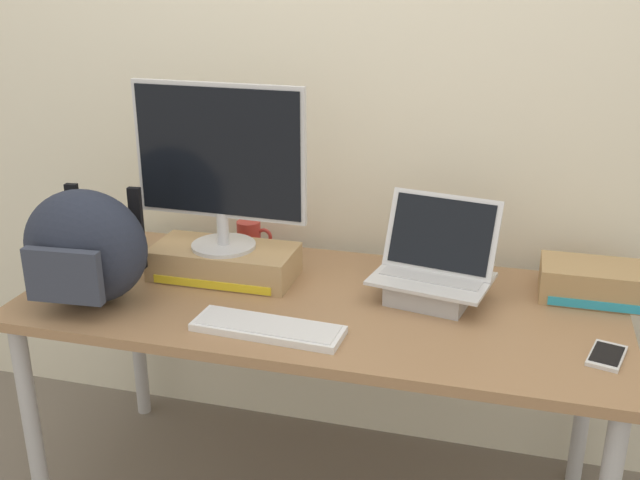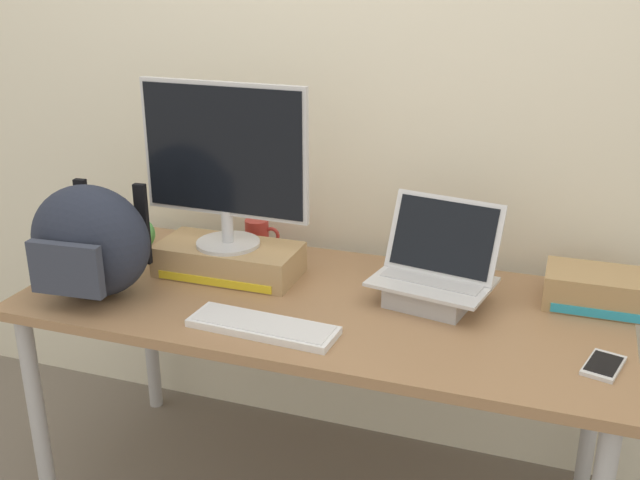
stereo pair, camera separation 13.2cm
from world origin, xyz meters
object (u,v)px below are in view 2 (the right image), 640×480
at_px(toner_box_yellow, 229,260).
at_px(cell_phone, 604,365).
at_px(external_keyboard, 263,326).
at_px(plush_toy, 139,234).
at_px(open_laptop, 434,282).
at_px(coffee_mug, 258,235).
at_px(toner_box_cyan, 604,290).
at_px(messenger_backpack, 90,242).
at_px(desktop_monitor, 224,161).

relative_size(toner_box_yellow, cell_phone, 2.88).
bearing_deg(external_keyboard, plush_toy, 150.61).
height_order(open_laptop, cell_phone, open_laptop).
bearing_deg(coffee_mug, toner_box_cyan, -4.53).
relative_size(coffee_mug, cell_phone, 0.80).
height_order(open_laptop, messenger_backpack, messenger_backpack).
relative_size(desktop_monitor, messenger_backpack, 1.43).
xyz_separation_m(open_laptop, external_keyboard, (-0.39, -0.32, -0.05)).
distance_m(open_laptop, coffee_mug, 0.67).
height_order(toner_box_yellow, messenger_backpack, messenger_backpack).
bearing_deg(coffee_mug, open_laptop, -18.43).
bearing_deg(toner_box_yellow, toner_box_cyan, 7.07).
distance_m(desktop_monitor, messenger_backpack, 0.45).
distance_m(external_keyboard, plush_toy, 0.74).
bearing_deg(cell_phone, coffee_mug, 173.28).
distance_m(cell_phone, plush_toy, 1.51).
relative_size(toner_box_yellow, toner_box_cyan, 1.37).
xyz_separation_m(open_laptop, messenger_backpack, (-0.94, -0.28, 0.10)).
distance_m(desktop_monitor, plush_toy, 0.49).
bearing_deg(messenger_backpack, plush_toy, 97.67).
xyz_separation_m(open_laptop, coffee_mug, (-0.64, 0.21, -0.01)).
bearing_deg(open_laptop, cell_phone, -15.88).
xyz_separation_m(plush_toy, toner_box_cyan, (1.47, 0.05, -0.01)).
xyz_separation_m(open_laptop, plush_toy, (-1.01, 0.08, -0.00)).
bearing_deg(toner_box_cyan, open_laptop, -164.68).
height_order(desktop_monitor, external_keyboard, desktop_monitor).
height_order(messenger_backpack, plush_toy, messenger_backpack).
bearing_deg(coffee_mug, external_keyboard, -65.15).
relative_size(messenger_backpack, coffee_mug, 3.05).
distance_m(coffee_mug, toner_box_cyan, 1.10).
distance_m(messenger_backpack, plush_toy, 0.38).
bearing_deg(plush_toy, messenger_backpack, -78.11).
height_order(toner_box_yellow, coffee_mug, coffee_mug).
relative_size(toner_box_yellow, external_keyboard, 1.07).
bearing_deg(toner_box_cyan, cell_phone, -89.78).
bearing_deg(desktop_monitor, coffee_mug, 91.72).
bearing_deg(messenger_backpack, coffee_mug, 53.98).
bearing_deg(cell_phone, plush_toy, -176.58).
height_order(toner_box_yellow, desktop_monitor, desktop_monitor).
bearing_deg(external_keyboard, toner_box_yellow, 131.77).
distance_m(open_laptop, toner_box_cyan, 0.47).
bearing_deg(external_keyboard, desktop_monitor, 131.88).
xyz_separation_m(coffee_mug, cell_phone, (1.10, -0.44, -0.05)).
height_order(toner_box_yellow, plush_toy, plush_toy).
xyz_separation_m(desktop_monitor, open_laptop, (0.64, 0.01, -0.30)).
relative_size(toner_box_yellow, messenger_backpack, 1.18).
bearing_deg(desktop_monitor, external_keyboard, -49.59).
height_order(external_keyboard, plush_toy, plush_toy).
bearing_deg(external_keyboard, toner_box_cyan, 31.19).
relative_size(plush_toy, toner_box_cyan, 0.35).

